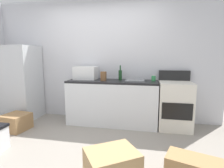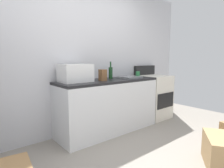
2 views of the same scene
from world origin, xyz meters
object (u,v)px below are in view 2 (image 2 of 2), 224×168
at_px(microwave, 75,73).
at_px(knife_block, 103,75).
at_px(stove_oven, 153,96).
at_px(wine_bottle, 111,72).
at_px(coffee_mug, 138,74).

distance_m(microwave, knife_block, 0.44).
relative_size(stove_oven, knife_block, 6.11).
distance_m(wine_bottle, coffee_mug, 0.67).
distance_m(microwave, coffee_mug, 1.40).
height_order(wine_bottle, knife_block, wine_bottle).
distance_m(stove_oven, knife_block, 1.49).
bearing_deg(microwave, coffee_mug, 0.41).
bearing_deg(microwave, stove_oven, -2.20).
xyz_separation_m(microwave, coffee_mug, (1.40, 0.01, -0.09)).
relative_size(stove_oven, coffee_mug, 11.00).
distance_m(wine_bottle, knife_block, 0.36).
distance_m(stove_oven, wine_bottle, 1.21).
relative_size(coffee_mug, knife_block, 0.56).
height_order(stove_oven, wine_bottle, wine_bottle).
bearing_deg(coffee_mug, wine_bottle, 176.85).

